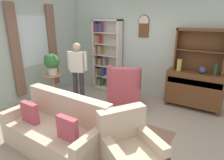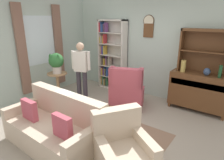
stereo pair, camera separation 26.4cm
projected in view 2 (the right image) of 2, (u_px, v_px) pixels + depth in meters
name	position (u px, v px, depth m)	size (l,w,h in m)	color
ground_plane	(103.00, 124.00, 4.10)	(5.40, 4.60, 0.02)	#9E9384
wall_back	(151.00, 46.00, 5.30)	(5.00, 0.09, 2.80)	#ADC1B7
wall_left	(29.00, 47.00, 5.13)	(0.16, 4.20, 2.80)	#ADC1B7
area_rug	(101.00, 134.00, 3.75)	(2.39, 1.62, 0.01)	#846651
bookshelf	(110.00, 56.00, 5.97)	(0.90, 0.30, 2.10)	silver
sideboard	(198.00, 90.00, 4.57)	(1.30, 0.45, 0.92)	brown
sideboard_hutch	(206.00, 45.00, 4.33)	(1.10, 0.26, 1.00)	brown
vase_tall	(183.00, 66.00, 4.56)	(0.11, 0.11, 0.28)	tan
vase_round	(207.00, 72.00, 4.29)	(0.15, 0.15, 0.17)	#33476B
bottle_wine	(220.00, 72.00, 4.11)	(0.07, 0.07, 0.27)	#194223
couch_floral	(55.00, 128.00, 3.37)	(1.82, 0.89, 0.90)	beige
armchair_floral	(123.00, 153.00, 2.79)	(1.06, 1.05, 0.88)	beige
wingback_chair	(127.00, 93.00, 4.78)	(1.03, 1.04, 1.05)	#B74C5B
plant_stand	(58.00, 83.00, 5.23)	(0.52, 0.52, 0.74)	#A87F56
potted_plant_large	(56.00, 62.00, 5.03)	(0.39, 0.39, 0.54)	beige
potted_plant_small	(71.00, 95.00, 5.20)	(0.20, 0.20, 0.27)	gray
person_reading	(81.00, 68.00, 5.02)	(0.52, 0.30, 1.56)	#38333D
coffee_table	(97.00, 111.00, 3.92)	(0.80, 0.50, 0.42)	brown
book_stack	(93.00, 104.00, 4.00)	(0.22, 0.16, 0.07)	gold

